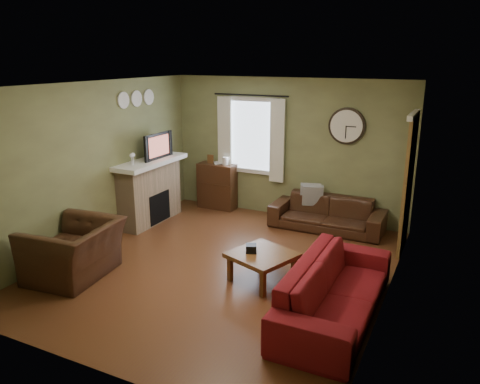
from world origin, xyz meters
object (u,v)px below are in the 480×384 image
at_px(bookshelf, 217,186).
at_px(sofa_brown, 327,214).
at_px(coffee_table, 262,267).
at_px(armchair, 74,251).
at_px(sofa_red, 335,290).

height_order(bookshelf, sofa_brown, bookshelf).
xyz_separation_m(sofa_brown, coffee_table, (-0.24, -2.34, -0.08)).
relative_size(bookshelf, coffee_table, 1.18).
bearing_deg(armchair, sofa_red, 91.98).
xyz_separation_m(bookshelf, sofa_brown, (2.33, -0.22, -0.17)).
height_order(sofa_brown, armchair, armchair).
relative_size(sofa_red, armchair, 1.95).
bearing_deg(sofa_brown, bookshelf, 174.52).
bearing_deg(armchair, sofa_brown, 134.77).
xyz_separation_m(sofa_red, armchair, (-3.52, -0.56, 0.05)).
xyz_separation_m(sofa_red, coffee_table, (-1.13, 0.44, -0.13)).
bearing_deg(sofa_brown, coffee_table, -95.74).
bearing_deg(sofa_brown, sofa_red, -72.26).
height_order(armchair, coffee_table, armchair).
xyz_separation_m(sofa_brown, armchair, (-2.63, -3.35, 0.10)).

